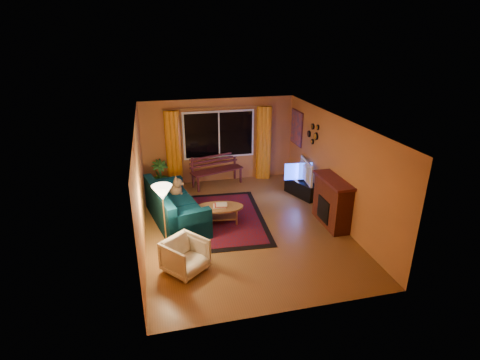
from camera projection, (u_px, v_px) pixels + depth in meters
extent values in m
cube|color=brown|center=(243.00, 226.00, 8.88)|extent=(4.50, 6.00, 0.02)
cube|color=white|center=(243.00, 121.00, 7.94)|extent=(4.50, 6.00, 0.02)
cube|color=#C5773B|center=(219.00, 141.00, 11.12)|extent=(4.50, 0.02, 2.50)
cube|color=#C5773B|center=(140.00, 186.00, 7.92)|extent=(0.02, 6.00, 2.50)
cube|color=#C5773B|center=(335.00, 169.00, 8.90)|extent=(0.02, 6.00, 2.50)
cube|color=black|center=(219.00, 135.00, 10.99)|extent=(2.00, 0.02, 1.30)
cylinder|color=#BF8C3F|center=(219.00, 108.00, 10.65)|extent=(3.20, 0.03, 0.03)
cylinder|color=orange|center=(174.00, 149.00, 10.76)|extent=(0.36, 0.36, 2.24)
cylinder|color=orange|center=(263.00, 143.00, 11.34)|extent=(0.36, 0.36, 2.24)
cube|color=#49181B|center=(217.00, 178.00, 11.11)|extent=(1.62, 0.89, 0.47)
imported|color=#235B1E|center=(160.00, 175.00, 10.70)|extent=(0.64, 0.64, 0.88)
cube|color=#042335|center=(176.00, 205.00, 8.88)|extent=(1.43, 2.42, 0.92)
imported|color=beige|center=(185.00, 254.00, 7.08)|extent=(0.97, 0.96, 0.73)
cylinder|color=#BF8C3F|center=(165.00, 221.00, 7.48)|extent=(0.29, 0.29, 1.54)
cube|color=#750400|center=(225.00, 218.00, 9.20)|extent=(2.08, 3.09, 0.02)
cylinder|color=#A3703F|center=(220.00, 214.00, 8.97)|extent=(1.29, 1.29, 0.41)
cube|color=black|center=(302.00, 188.00, 10.39)|extent=(0.70, 1.11, 0.44)
imported|color=black|center=(303.00, 171.00, 10.20)|extent=(0.24, 1.03, 0.59)
cube|color=maroon|center=(332.00, 203.00, 8.75)|extent=(0.40, 1.20, 1.10)
cube|color=#DD4C1F|center=(297.00, 128.00, 10.95)|extent=(0.04, 0.76, 0.96)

